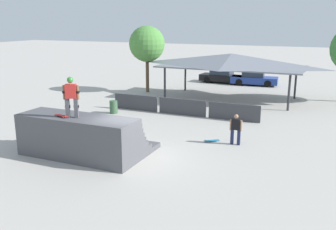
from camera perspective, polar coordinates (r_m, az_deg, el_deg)
The scene contains 12 objects.
ground_plane at distance 16.85m, azimuth -5.44°, elevation -6.61°, with size 160.00×160.00×0.00m, color #ADA8A0.
quarter_pipe_ramp at distance 17.40m, azimuth -12.87°, elevation -3.38°, with size 5.54×3.61×1.89m.
skater_on_deck at distance 16.50m, azimuth -14.56°, elevation 3.06°, with size 0.75×0.46×1.77m.
skateboard_on_deck at distance 16.90m, azimuth -15.87°, elevation -0.11°, with size 0.78×0.38×0.09m.
bystander_walking at distance 18.66m, azimuth 10.30°, elevation -1.94°, with size 0.62×0.21×1.54m.
skateboard_on_ground at distance 19.13m, azimuth 6.62°, elevation -3.90°, with size 0.74×0.67×0.09m.
barrier_fence at distance 24.28m, azimuth 2.19°, elevation 1.23°, with size 10.07×0.12×1.05m.
pavilion_shelter at distance 29.26m, azimuth 9.64°, elevation 8.19°, with size 10.84×5.14×3.54m.
tree_far_back at distance 31.85m, azimuth -3.22°, elevation 10.73°, with size 2.99×2.99×5.58m.
trash_bin at distance 24.97m, azimuth -8.29°, elevation 1.22°, with size 0.52×0.52×0.85m, color #385B3D.
parked_car_black at distance 37.44m, azimuth 8.30°, elevation 5.80°, with size 4.55×2.03×1.27m.
parked_car_blue at distance 36.59m, azimuth 12.98°, elevation 5.40°, with size 4.43×2.04×1.27m.
Camera 1 is at (7.78, -13.70, 5.96)m, focal length 40.00 mm.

